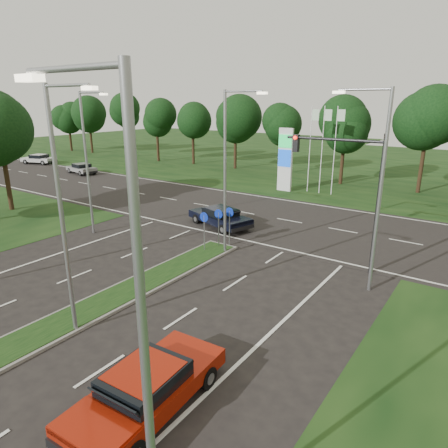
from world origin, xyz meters
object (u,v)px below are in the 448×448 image
Objects in this scene: far_car_a at (82,168)px; far_car_b at (39,159)px; red_sedan at (147,387)px; navy_sedan at (220,217)px.

far_car_a is 11.64m from far_car_b.
far_car_b is at bearing 148.63° from red_sedan.
navy_sedan is (-8.40, 15.29, -0.02)m from red_sedan.
red_sedan is 1.12× the size of far_car_a.
navy_sedan reaches higher than far_car_b.
navy_sedan is 38.46m from far_car_b.
far_car_b is (-11.55, 1.47, 0.04)m from far_car_a.
navy_sedan is 26.92m from far_car_a.
navy_sedan is at bearing -97.16° from far_car_a.
far_car_b is (-37.39, 9.01, -0.01)m from navy_sedan.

